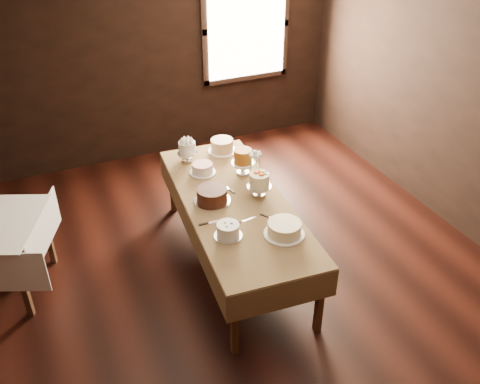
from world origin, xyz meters
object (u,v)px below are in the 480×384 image
Objects in this scene: cake_speckled at (222,146)px; cake_caramel at (243,163)px; cake_server_e at (216,221)px; cake_lattice at (203,169)px; cake_server_b at (276,220)px; cake_chocolate at (212,195)px; cake_server_d at (256,181)px; cake_flowers at (259,186)px; cake_cream at (284,229)px; cake_server_a at (249,219)px; flower_vase at (255,176)px; cake_server_c at (225,186)px; display_table at (235,205)px; cake_meringue at (187,152)px; cake_swirl at (228,231)px.

cake_caramel is at bearing -88.04° from cake_speckled.
cake_lattice is at bearing 80.69° from cake_server_e.
cake_server_b is at bearing -18.20° from cake_server_e.
cake_chocolate is (-0.48, -0.36, -0.06)m from cake_caramel.
cake_server_d is 0.78m from cake_server_e.
cake_caramel is 0.45m from cake_flowers.
cake_caramel is 1.10m from cake_cream.
cake_cream is 1.59× the size of cake_server_a.
cake_chocolate reaches higher than flower_vase.
cake_flowers is 0.39m from cake_server_c.
cake_server_c is 1.00× the size of cake_server_d.
flower_vase reaches higher than cake_server_c.
cake_caramel reaches higher than cake_server_d.
cake_chocolate is 0.46m from cake_flowers.
cake_chocolate is 1.58× the size of cake_flowers.
cake_server_b is (-0.06, -0.88, -0.12)m from cake_caramel.
cake_server_b is 0.74m from cake_server_c.
display_table is 6.40× the size of cake_cream.
cake_server_b is at bearing -73.21° from cake_lattice.
cake_flowers is at bearing 140.14° from cake_server_b.
cake_chocolate is at bearing -93.00° from cake_meringue.
display_table is 10.21× the size of cake_server_c.
display_table is 10.21× the size of cake_server_d.
cake_server_a is at bearing -119.82° from flower_vase.
cake_caramel is 1.18× the size of cake_server_b.
display_table is 6.25× the size of cake_chocolate.
cake_flowers is at bearing 27.20° from cake_server_e.
cake_server_a is (-0.27, -1.30, -0.07)m from cake_speckled.
display_table is 0.49m from cake_server_b.
cake_meringue is at bearing 99.26° from display_table.
cake_meringue is 0.65m from cake_caramel.
cake_caramel is 1.18× the size of cake_server_d.
cake_server_c is at bearing -71.77° from cake_lattice.
cake_meringue is at bearing 89.72° from cake_server_a.
cake_caramel is 0.74× the size of cake_cream.
cake_server_b is at bearing 5.69° from cake_swirl.
cake_server_d reaches higher than display_table.
cake_server_b is at bearing -32.75° from cake_server_a.
cake_flowers is at bearing -59.99° from cake_lattice.
cake_server_b is (0.32, -1.05, -0.04)m from cake_lattice.
cake_server_c is at bearing 81.62° from cake_server_a.
cake_swirl reaches higher than flower_vase.
cake_server_a is at bearing 30.38° from cake_swirl.
cake_cream reaches higher than cake_lattice.
cake_flowers is at bearing -93.49° from cake_caramel.
display_table is at bearing 44.26° from cake_server_e.
cake_server_c is (0.01, 0.28, 0.06)m from display_table.
cake_chocolate is at bearing 78.06° from cake_server_e.
cake_cream is 0.38m from cake_server_a.
flower_vase is (0.33, 0.24, 0.12)m from display_table.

